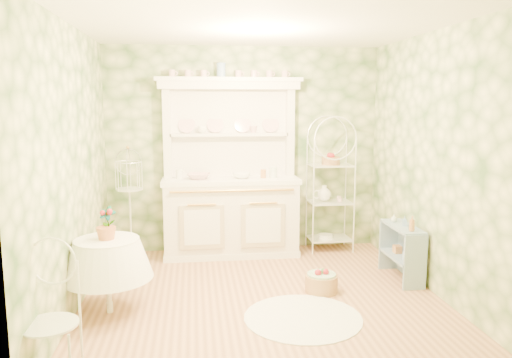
{
  "coord_description": "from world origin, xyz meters",
  "views": [
    {
      "loc": [
        -0.67,
        -4.8,
        1.96
      ],
      "look_at": [
        0.0,
        0.5,
        1.15
      ],
      "focal_mm": 35.0,
      "sensor_mm": 36.0,
      "label": 1
    }
  ],
  "objects": [
    {
      "name": "bakers_rack",
      "position": [
        1.14,
        1.59,
        0.85
      ],
      "size": [
        0.54,
        0.39,
        1.71
      ],
      "primitive_type": "cube",
      "rotation": [
        0.0,
        0.0,
        0.02
      ],
      "color": "white",
      "rests_on": "floor"
    },
    {
      "name": "bowl_white",
      "position": [
        -0.06,
        1.5,
        1.02
      ],
      "size": [
        0.27,
        0.27,
        0.07
      ],
      "primitive_type": "imported",
      "rotation": [
        0.0,
        0.0,
        -0.19
      ],
      "color": "white",
      "rests_on": "kitchen_dresser"
    },
    {
      "name": "side_shelf",
      "position": [
        1.63,
        0.36,
        0.32
      ],
      "size": [
        0.36,
        0.78,
        0.64
      ],
      "primitive_type": "cube",
      "rotation": [
        0.0,
        0.0,
        -0.12
      ],
      "color": "#839EB8",
      "rests_on": "floor"
    },
    {
      "name": "floor",
      "position": [
        0.0,
        0.0,
        0.0
      ],
      "size": [
        3.6,
        3.6,
        0.0
      ],
      "primitive_type": "plane",
      "color": "tan",
      "rests_on": "ground"
    },
    {
      "name": "cup_left",
      "position": [
        -0.55,
        1.68,
        1.61
      ],
      "size": [
        0.16,
        0.16,
        0.1
      ],
      "primitive_type": "imported",
      "rotation": [
        0.0,
        0.0,
        -0.4
      ],
      "color": "white",
      "rests_on": "kitchen_dresser"
    },
    {
      "name": "wall_right",
      "position": [
        1.8,
        0.0,
        1.35
      ],
      "size": [
        3.6,
        3.6,
        0.0
      ],
      "primitive_type": "plane",
      "color": "beige",
      "rests_on": "floor"
    },
    {
      "name": "cafe_chair",
      "position": [
        -1.68,
        -1.4,
        0.48
      ],
      "size": [
        0.52,
        0.52,
        0.97
      ],
      "primitive_type": "cube",
      "rotation": [
        0.0,
        0.0,
        -0.21
      ],
      "color": "white",
      "rests_on": "floor"
    },
    {
      "name": "kitchen_dresser",
      "position": [
        -0.2,
        1.52,
        1.15
      ],
      "size": [
        1.87,
        0.61,
        2.29
      ],
      "primitive_type": "cube",
      "color": "white",
      "rests_on": "floor"
    },
    {
      "name": "birdcage_stand",
      "position": [
        -1.47,
        1.43,
        0.72
      ],
      "size": [
        0.34,
        0.34,
        1.44
      ],
      "primitive_type": "cube",
      "rotation": [
        0.0,
        0.0,
        -0.0
      ],
      "color": "white",
      "rests_on": "floor"
    },
    {
      "name": "cup_right",
      "position": [
        0.11,
        1.68,
        1.61
      ],
      "size": [
        0.1,
        0.1,
        0.09
      ],
      "primitive_type": "imported",
      "rotation": [
        0.0,
        0.0,
        -0.0
      ],
      "color": "white",
      "rests_on": "kitchen_dresser"
    },
    {
      "name": "wall_back",
      "position": [
        0.0,
        1.8,
        1.35
      ],
      "size": [
        3.6,
        3.6,
        0.0
      ],
      "primitive_type": "plane",
      "color": "beige",
      "rests_on": "floor"
    },
    {
      "name": "floor_basket",
      "position": [
        0.64,
        0.08,
        0.11
      ],
      "size": [
        0.4,
        0.4,
        0.21
      ],
      "primitive_type": "cylinder",
      "rotation": [
        0.0,
        0.0,
        0.24
      ],
      "color": "#B18052",
      "rests_on": "floor"
    },
    {
      "name": "bottle_amber",
      "position": [
        1.63,
        0.12,
        0.68
      ],
      "size": [
        0.06,
        0.06,
        0.16
      ],
      "primitive_type": "imported",
      "rotation": [
        0.0,
        0.0,
        -0.02
      ],
      "color": "#B87A43",
      "rests_on": "side_shelf"
    },
    {
      "name": "bottle_blue",
      "position": [
        1.64,
        0.35,
        0.65
      ],
      "size": [
        0.06,
        0.06,
        0.11
      ],
      "primitive_type": "imported",
      "rotation": [
        0.0,
        0.0,
        -0.34
      ],
      "color": "#81A5D7",
      "rests_on": "side_shelf"
    },
    {
      "name": "wall_left",
      "position": [
        -1.8,
        0.0,
        1.35
      ],
      "size": [
        3.6,
        3.6,
        0.0
      ],
      "primitive_type": "plane",
      "color": "beige",
      "rests_on": "floor"
    },
    {
      "name": "bowl_floral",
      "position": [
        -0.61,
        1.51,
        1.02
      ],
      "size": [
        0.33,
        0.33,
        0.07
      ],
      "primitive_type": "imported",
      "rotation": [
        0.0,
        0.0,
        -0.13
      ],
      "color": "white",
      "rests_on": "kitchen_dresser"
    },
    {
      "name": "bottle_glass",
      "position": [
        1.6,
        0.54,
        0.65
      ],
      "size": [
        0.07,
        0.07,
        0.09
      ],
      "primitive_type": "imported",
      "rotation": [
        0.0,
        0.0,
        0.04
      ],
      "color": "silver",
      "rests_on": "side_shelf"
    },
    {
      "name": "potted_geranium",
      "position": [
        -1.47,
        -0.16,
        0.85
      ],
      "size": [
        0.18,
        0.15,
        0.3
      ],
      "primitive_type": "imported",
      "rotation": [
        0.0,
        0.0,
        -0.28
      ],
      "color": "#3F7238",
      "rests_on": "round_table"
    },
    {
      "name": "round_table",
      "position": [
        -1.48,
        -0.18,
        0.36
      ],
      "size": [
        0.84,
        0.84,
        0.73
      ],
      "primitive_type": "cylinder",
      "rotation": [
        0.0,
        0.0,
        0.32
      ],
      "color": "white",
      "rests_on": "floor"
    },
    {
      "name": "wall_front",
      "position": [
        0.0,
        -1.8,
        1.35
      ],
      "size": [
        3.6,
        3.6,
        0.0
      ],
      "primitive_type": "plane",
      "color": "beige",
      "rests_on": "floor"
    },
    {
      "name": "lace_rug",
      "position": [
        0.31,
        -0.53,
        0.0
      ],
      "size": [
        1.36,
        1.36,
        0.01
      ],
      "primitive_type": "cylinder",
      "rotation": [
        0.0,
        0.0,
        0.28
      ],
      "color": "white",
      "rests_on": "floor"
    },
    {
      "name": "ceiling",
      "position": [
        0.0,
        0.0,
        2.7
      ],
      "size": [
        3.6,
        3.6,
        0.0
      ],
      "primitive_type": "plane",
      "color": "white",
      "rests_on": "floor"
    }
  ]
}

